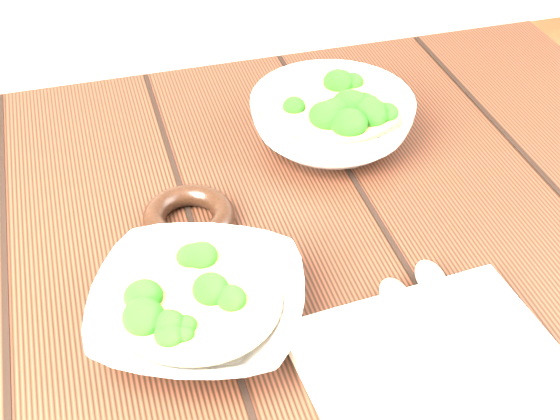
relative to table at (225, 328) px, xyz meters
name	(u,v)px	position (x,y,z in m)	size (l,w,h in m)	color
table	(225,328)	(0.00, 0.00, 0.00)	(1.20, 0.80, 0.75)	#34170F
soup_bowl_front	(198,308)	(-0.04, -0.10, 0.15)	(0.26, 0.26, 0.06)	silver
soup_bowl_back	(332,119)	(0.18, 0.16, 0.15)	(0.24, 0.24, 0.07)	silver
trivet	(189,217)	(-0.02, 0.05, 0.13)	(0.10, 0.10, 0.02)	black
napkin	(436,368)	(0.15, -0.21, 0.13)	(0.23, 0.19, 0.01)	beige
spoon_left	(407,326)	(0.14, -0.17, 0.14)	(0.04, 0.19, 0.01)	#AEA899
spoon_right	(442,306)	(0.18, -0.15, 0.14)	(0.05, 0.19, 0.01)	#AEA899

